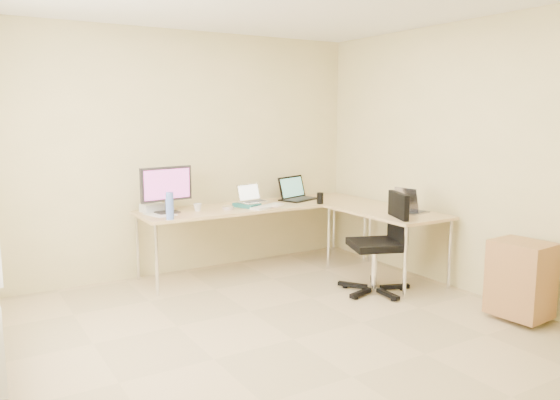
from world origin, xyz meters
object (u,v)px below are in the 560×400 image
laptop_center (253,193)px  mug (198,207)px  monitor (166,190)px  laptop_return (412,202)px  cabinet (521,279)px  desk_main (258,237)px  office_chair (375,242)px  keyboard (267,206)px  laptop_black (299,188)px  desk_fan (169,195)px  water_bottle (170,206)px  desk_return (386,245)px

laptop_center → mug: 0.64m
monitor → laptop_return: monitor is taller
mug → cabinet: (1.85, -2.48, -0.41)m
desk_main → laptop_return: (1.11, -1.23, 0.47)m
office_chair → keyboard: bearing=138.1°
laptop_black → desk_fan: 1.54m
desk_fan → office_chair: (1.53, -1.49, -0.39)m
laptop_center → laptop_black: bearing=-2.8°
laptop_center → mug: laptop_center is taller
laptop_center → office_chair: (0.66, -1.24, -0.37)m
monitor → office_chair: monitor is taller
mug → water_bottle: size_ratio=0.33×
desk_return → laptop_black: bearing=110.3°
desk_main → mug: (-0.72, -0.02, 0.41)m
desk_return → desk_fan: 2.33m
desk_return → desk_fan: size_ratio=4.07×
laptop_black → cabinet: bearing=-97.2°
mug → desk_fan: bearing=137.1°
monitor → laptop_center: bearing=-13.2°
laptop_center → laptop_return: laptop_center is taller
water_bottle → laptop_black: bearing=12.1°
laptop_return → laptop_center: bearing=33.4°
monitor → water_bottle: size_ratio=2.11×
desk_return → laptop_return: size_ratio=4.04×
desk_main → office_chair: (0.57, -1.29, 0.14)m
mug → office_chair: 1.84m
monitor → mug: monitor is taller
desk_return → monitor: size_ratio=2.34×
desk_main → mug: 0.83m
desk_main → laptop_center: laptop_center is taller
keyboard → desk_fan: (-0.97, 0.38, 0.15)m
water_bottle → office_chair: same height
desk_main → mug: bearing=-178.8°
water_bottle → office_chair: (1.70, -0.99, -0.36)m
cabinet → mug: bearing=121.7°
mug → desk_fan: size_ratio=0.27×
laptop_center → laptop_black: (0.67, 0.12, -0.00)m
laptop_center → cabinet: (1.21, -2.45, -0.51)m
desk_fan → mug: bearing=-54.9°
keyboard → cabinet: 2.59m
water_bottle → desk_fan: 0.53m
laptop_black → water_bottle: 1.75m
cabinet → water_bottle: bearing=130.7°
mug → laptop_center: bearing=-2.9°
laptop_return → monitor: bearing=47.4°
laptop_return → office_chair: (-0.54, -0.06, -0.34)m
laptop_center → water_bottle: water_bottle is taller
laptop_black → office_chair: (-0.01, -1.36, -0.37)m
desk_main → office_chair: bearing=-66.1°
laptop_return → office_chair: size_ratio=0.33×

